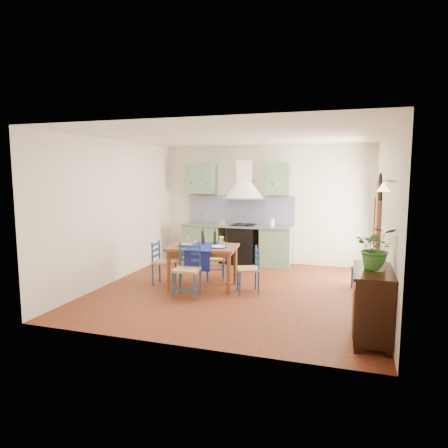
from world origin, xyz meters
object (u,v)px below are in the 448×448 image
(chair_near, at_px, (188,270))
(sideboard, at_px, (372,302))
(dining_table, at_px, (203,251))
(potted_plant, at_px, (377,248))

(chair_near, height_order, sideboard, sideboard)
(chair_near, xyz_separation_m, sideboard, (2.97, -1.00, 0.03))
(dining_table, xyz_separation_m, potted_plant, (2.92, -1.55, 0.51))
(dining_table, relative_size, potted_plant, 2.39)
(chair_near, bearing_deg, sideboard, -18.52)
(dining_table, distance_m, sideboard, 3.31)
(potted_plant, bearing_deg, dining_table, 152.00)
(dining_table, bearing_deg, potted_plant, -28.00)
(sideboard, bearing_deg, chair_near, 161.48)
(dining_table, distance_m, potted_plant, 3.35)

